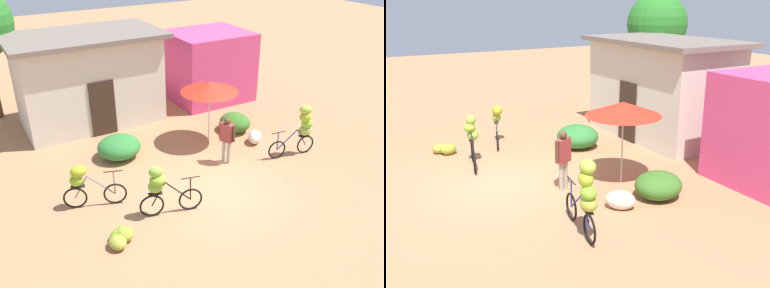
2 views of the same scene
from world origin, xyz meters
The scene contains 12 objects.
ground_plane centered at (0.00, 0.00, 0.00)m, with size 60.00×60.00×0.00m, color #AF774F.
building_low centered at (-1.50, 6.35, 1.69)m, with size 5.45×3.25×3.34m.
tree_behind_building centered at (-4.61, 8.56, 3.57)m, with size 2.49×2.49×4.87m.
hedge_bush_front_left centered at (-1.67, 3.13, 0.37)m, with size 1.39×1.34×0.74m, color #307B35.
hedge_bush_front_right centered at (2.71, 2.87, 0.33)m, with size 1.09×1.18×0.66m, color #396E25.
market_umbrella centered at (1.45, 2.67, 1.98)m, with size 1.95×1.95×2.16m.
bicycle_leftmost centered at (-3.42, 1.04, 0.75)m, with size 1.60×0.65×1.25m.
bicycle_near_pile centered at (-1.84, -0.28, 0.84)m, with size 1.64×0.55×1.44m.
bicycle_center_loaded centered at (3.52, 0.36, 1.00)m, with size 1.68×0.46×1.70m.
banana_pile_on_ground centered at (-3.17, -0.75, 0.15)m, with size 0.76×0.78×0.33m.
produce_sack centered at (2.75, 1.74, 0.22)m, with size 0.70×0.44×0.44m, color silver.
person_vendor centered at (1.13, 1.13, 0.94)m, with size 0.34×0.54×1.54m.
Camera 2 is at (10.48, -3.78, 4.61)m, focal length 42.28 mm.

